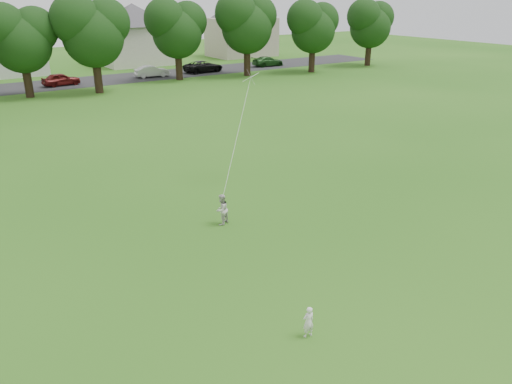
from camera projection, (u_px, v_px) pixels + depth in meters
ground at (269, 285)px, 15.74m from camera, size 160.00×160.00×0.00m
street at (18, 88)px, 48.08m from camera, size 90.00×7.00×0.01m
toddler at (308, 322)px, 13.21m from camera, size 0.36×0.25×0.92m
older_boy at (222, 210)px, 19.63m from camera, size 0.75×0.68×1.26m
kite at (237, 135)px, 21.26m from camera, size 2.33×2.36×6.80m
tree_row at (13, 27)px, 40.58m from camera, size 80.89×8.84×10.15m
parked_cars at (50, 80)px, 48.59m from camera, size 62.62×2.46×1.29m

